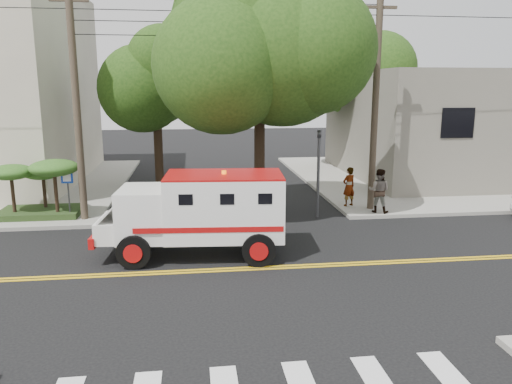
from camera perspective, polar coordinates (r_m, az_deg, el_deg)
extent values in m
plane|color=black|center=(14.98, -2.00, -8.82)|extent=(100.00, 100.00, 0.00)
cube|color=gray|center=(31.60, 20.68, 1.67)|extent=(17.00, 17.00, 0.15)
cube|color=slate|center=(32.40, 23.04, 7.22)|extent=(14.00, 12.00, 6.00)
cylinder|color=#382D23|center=(20.42, -19.80, 9.00)|extent=(0.28, 0.28, 9.00)
cylinder|color=#382D23|center=(21.53, 13.46, 9.50)|extent=(0.28, 0.28, 9.00)
cylinder|color=black|center=(20.71, 0.40, 6.96)|extent=(0.44, 0.44, 7.00)
sphere|color=#1A380F|center=(20.70, 0.42, 16.66)|extent=(5.32, 5.32, 5.32)
sphere|color=#1A380F|center=(20.19, 4.11, 18.37)|extent=(4.56, 4.56, 4.56)
cylinder|color=black|center=(26.12, -11.14, 6.24)|extent=(0.44, 0.44, 5.60)
sphere|color=#1A380F|center=(26.00, -11.40, 12.39)|extent=(3.92, 3.92, 3.92)
sphere|color=#1A380F|center=(25.41, -9.58, 13.42)|extent=(3.36, 3.36, 3.36)
cylinder|color=black|center=(31.58, 10.82, 7.54)|extent=(0.44, 0.44, 5.95)
sphere|color=#1A380F|center=(31.50, 11.04, 12.94)|extent=(4.20, 4.20, 4.20)
sphere|color=#1A380F|center=(31.24, 13.04, 13.69)|extent=(3.60, 3.60, 3.60)
cylinder|color=#3F3F42|center=(20.49, 7.13, 2.02)|extent=(0.12, 0.12, 3.60)
imported|color=#3F3F42|center=(20.30, 7.22, 5.77)|extent=(0.15, 0.18, 0.90)
cylinder|color=#3F3F42|center=(21.18, -20.60, -0.55)|extent=(0.06, 0.06, 2.00)
cube|color=#0C33A5|center=(20.98, -20.80, 1.55)|extent=(0.45, 0.03, 0.45)
cube|color=#1E3314|center=(22.24, -23.38, -2.13)|extent=(3.20, 2.00, 0.24)
cylinder|color=black|center=(22.05, -26.03, -0.13)|extent=(0.14, 0.14, 1.52)
ellipsoid|color=#245419|center=(21.90, -26.23, 2.05)|extent=(1.73, 1.73, 0.60)
cylinder|color=black|center=(22.42, -23.03, 0.11)|extent=(0.14, 0.14, 1.36)
ellipsoid|color=#245419|center=(22.29, -23.19, 2.03)|extent=(1.55, 1.55, 0.54)
cylinder|color=black|center=(21.35, -21.89, 0.08)|extent=(0.14, 0.14, 1.68)
ellipsoid|color=#245419|center=(21.19, -22.09, 2.58)|extent=(1.91, 1.91, 0.66)
cube|color=white|center=(15.73, -3.62, -1.62)|extent=(3.77, 2.40, 1.95)
cube|color=white|center=(16.00, -12.63, -2.34)|extent=(1.63, 2.15, 1.58)
cube|color=black|center=(16.04, -15.25, -0.90)|extent=(0.17, 1.58, 0.65)
cube|color=white|center=(16.31, -15.94, -3.93)|extent=(0.97, 1.91, 0.65)
cube|color=#A80C0D|center=(16.48, -17.47, -4.70)|extent=(0.32, 2.00, 0.32)
cube|color=#A80C0D|center=(15.52, -3.67, 1.98)|extent=(3.77, 2.40, 0.06)
cylinder|color=black|center=(15.31, -13.80, -6.67)|extent=(1.04, 0.37, 1.02)
cylinder|color=black|center=(17.26, -12.54, -4.48)|extent=(1.04, 0.37, 1.02)
cylinder|color=black|center=(15.06, 0.31, -6.63)|extent=(1.04, 0.37, 1.02)
cylinder|color=black|center=(17.04, -0.10, -4.40)|extent=(1.04, 0.37, 1.02)
imported|color=gray|center=(22.23, 10.57, 0.62)|extent=(0.73, 0.61, 1.72)
imported|color=gray|center=(21.32, 13.85, 0.14)|extent=(1.12, 1.04, 1.84)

